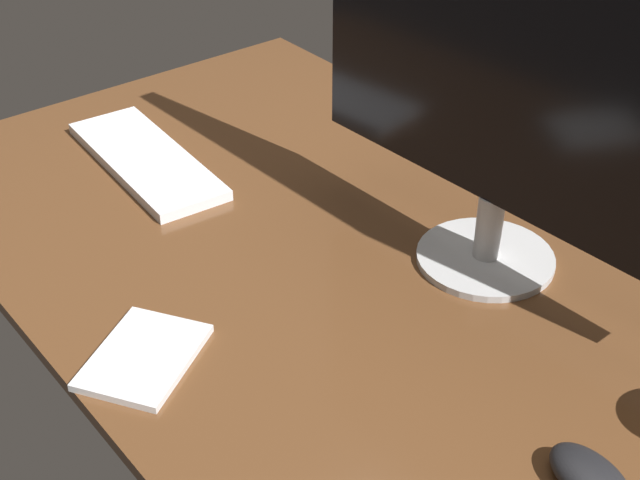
# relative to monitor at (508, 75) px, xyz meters

# --- Properties ---
(desk) EXTENTS (1.40, 0.84, 0.02)m
(desk) POSITION_rel_monitor_xyz_m (-0.15, -0.16, -0.29)
(desk) COLOR brown
(desk) RESTS_ON ground
(monitor) EXTENTS (0.62, 0.19, 0.50)m
(monitor) POSITION_rel_monitor_xyz_m (0.00, 0.00, 0.00)
(monitor) COLOR #BDBDBD
(monitor) RESTS_ON desk
(keyboard) EXTENTS (0.36, 0.15, 0.02)m
(keyboard) POSITION_rel_monitor_xyz_m (-0.54, -0.24, -0.28)
(keyboard) COLOR white
(keyboard) RESTS_ON desk
(computer_mouse) EXTENTS (0.11, 0.07, 0.03)m
(computer_mouse) POSITION_rel_monitor_xyz_m (0.35, -0.22, -0.27)
(computer_mouse) COLOR black
(computer_mouse) RESTS_ON desk
(notepad) EXTENTS (0.18, 0.20, 0.01)m
(notepad) POSITION_rel_monitor_xyz_m (-0.11, -0.48, -0.28)
(notepad) COLOR silver
(notepad) RESTS_ON desk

